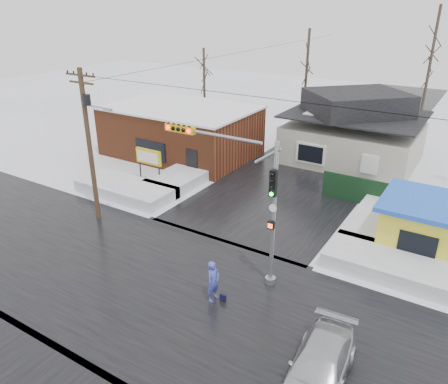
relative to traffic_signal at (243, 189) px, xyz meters
The scene contains 20 objects.
ground 5.94m from the traffic_signal, 129.36° to the right, with size 120.00×120.00×0.00m, color white.
road_ns 5.94m from the traffic_signal, 129.36° to the right, with size 10.00×120.00×0.02m, color black.
road_ew 5.94m from the traffic_signal, 129.36° to the right, with size 120.00×10.00×0.02m, color black.
snowbank_nw 12.81m from the traffic_signal, 160.57° to the left, with size 7.00×3.00×0.80m, color white.
snowbank_ne 8.75m from the traffic_signal, 31.56° to the left, with size 7.00×3.00×0.80m, color white.
snowbank_nside_w 13.70m from the traffic_signal, 136.24° to the left, with size 3.00×8.00×0.80m, color white.
snowbank_nside_e 10.94m from the traffic_signal, 63.18° to the left, with size 3.00×8.00×0.80m, color white.
traffic_signal is the anchor object (origin of this frame).
utility_pole 10.39m from the traffic_signal, behind, with size 3.15×0.44×9.00m.
brick_building 18.87m from the traffic_signal, 135.87° to the left, with size 12.20×8.20×4.12m.
marquee_sign 13.42m from the traffic_signal, 150.28° to the left, with size 2.20×0.21×2.55m.
house 19.13m from the traffic_signal, 91.29° to the left, with size 10.40×8.40×5.76m.
kiosk 10.43m from the traffic_signal, 44.84° to the left, with size 4.60×4.60×2.88m.
fence 12.31m from the traffic_signal, 69.77° to the left, with size 8.00×0.12×1.80m, color black.
tree_far_left 24.16m from the traffic_signal, 105.60° to the left, with size 3.00×3.00×10.00m.
tree_far_mid 25.78m from the traffic_signal, 81.89° to the left, with size 3.00×3.00×12.00m.
tree_far_west 26.75m from the traffic_signal, 128.00° to the left, with size 3.00×3.00×8.00m.
pedestrian 4.32m from the traffic_signal, 90.62° to the right, with size 0.71×0.47×1.95m, color #414DB8.
car 8.10m from the traffic_signal, 38.08° to the right, with size 1.93×4.74×1.37m, color silver.
shopping_bag 4.97m from the traffic_signal, 80.09° to the right, with size 0.28×0.12×0.35m, color black.
Camera 1 is at (11.23, -12.76, 12.35)m, focal length 35.00 mm.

